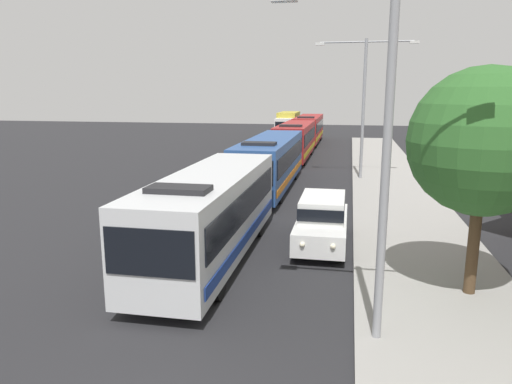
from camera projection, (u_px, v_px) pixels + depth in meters
bus_lead at (212, 212)px, 16.49m from camera, size 2.58×10.61×3.21m
bus_second_in_line at (271, 161)px, 28.49m from camera, size 2.58×12.34×3.21m
bus_middle at (295, 140)px, 41.11m from camera, size 2.58×11.41×3.21m
bus_fourth_in_line at (309, 128)px, 53.73m from camera, size 2.58×12.43×3.21m
white_suv at (322, 219)px, 18.07m from camera, size 1.86×5.05×1.90m
box_truck_oncoming at (288, 124)px, 61.31m from camera, size 2.35×7.90×3.15m
streetlamp_near at (388, 132)px, 10.16m from camera, size 5.11×0.28×7.85m
streetlamp_mid at (364, 95)px, 30.50m from camera, size 6.36×0.28×8.89m
roadside_tree at (484, 142)px, 12.71m from camera, size 4.02×4.02×6.33m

